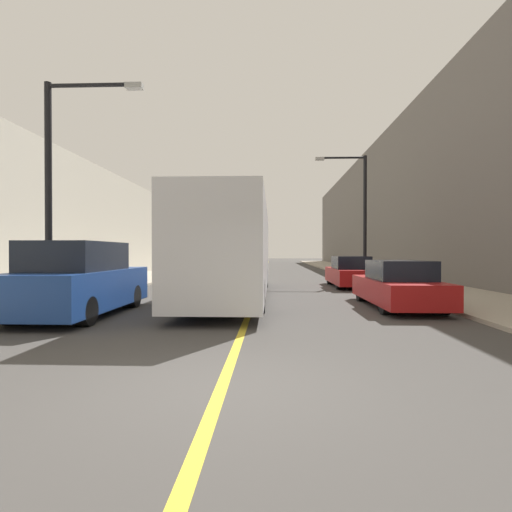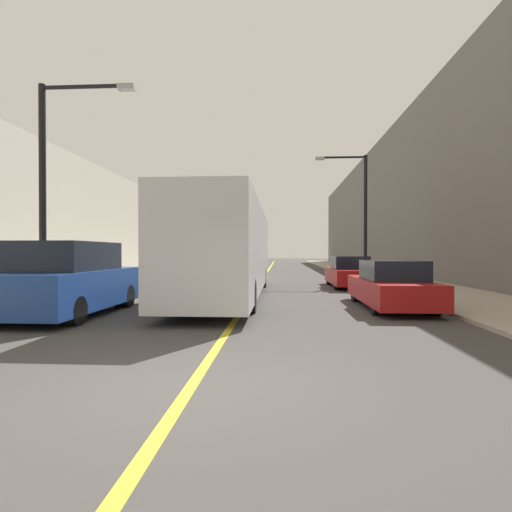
{
  "view_description": "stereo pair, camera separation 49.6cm",
  "coord_description": "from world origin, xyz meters",
  "px_view_note": "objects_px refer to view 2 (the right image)",
  "views": [
    {
      "loc": [
        0.63,
        -4.9,
        1.7
      ],
      "look_at": [
        -0.28,
        18.13,
        1.46
      ],
      "focal_mm": 28.0,
      "sensor_mm": 36.0,
      "label": 1
    },
    {
      "loc": [
        1.12,
        -4.88,
        1.7
      ],
      "look_at": [
        -0.28,
        18.13,
        1.46
      ],
      "focal_mm": 28.0,
      "sensor_mm": 36.0,
      "label": 2
    }
  ],
  "objects_px": {
    "parked_suv_left": "(72,281)",
    "street_lamp_left": "(52,176)",
    "car_right_mid": "(349,273)",
    "street_lamp_right": "(360,208)",
    "bus": "(230,250)",
    "pedestrian": "(13,273)",
    "car_right_near": "(391,286)"
  },
  "relations": [
    {
      "from": "parked_suv_left",
      "to": "street_lamp_left",
      "type": "bearing_deg",
      "value": 138.2
    },
    {
      "from": "car_right_mid",
      "to": "street_lamp_right",
      "type": "height_order",
      "value": "street_lamp_right"
    },
    {
      "from": "street_lamp_left",
      "to": "street_lamp_right",
      "type": "relative_size",
      "value": 0.93
    },
    {
      "from": "car_right_mid",
      "to": "parked_suv_left",
      "type": "bearing_deg",
      "value": -134.59
    },
    {
      "from": "bus",
      "to": "pedestrian",
      "type": "distance_m",
      "value": 7.38
    },
    {
      "from": "pedestrian",
      "to": "bus",
      "type": "bearing_deg",
      "value": 18.81
    },
    {
      "from": "bus",
      "to": "street_lamp_left",
      "type": "bearing_deg",
      "value": -142.99
    },
    {
      "from": "car_right_near",
      "to": "street_lamp_left",
      "type": "bearing_deg",
      "value": -175.04
    },
    {
      "from": "parked_suv_left",
      "to": "street_lamp_left",
      "type": "xyz_separation_m",
      "value": [
        -1.11,
        1.0,
        3.03
      ]
    },
    {
      "from": "street_lamp_right",
      "to": "pedestrian",
      "type": "relative_size",
      "value": 4.13
    },
    {
      "from": "car_right_mid",
      "to": "pedestrian",
      "type": "bearing_deg",
      "value": -150.86
    },
    {
      "from": "parked_suv_left",
      "to": "pedestrian",
      "type": "distance_m",
      "value": 3.95
    },
    {
      "from": "bus",
      "to": "car_right_near",
      "type": "distance_m",
      "value": 6.04
    },
    {
      "from": "car_right_mid",
      "to": "pedestrian",
      "type": "xyz_separation_m",
      "value": [
        -12.14,
        -6.77,
        0.32
      ]
    },
    {
      "from": "car_right_near",
      "to": "pedestrian",
      "type": "distance_m",
      "value": 12.2
    },
    {
      "from": "parked_suv_left",
      "to": "car_right_near",
      "type": "xyz_separation_m",
      "value": [
        8.96,
        1.87,
        -0.25
      ]
    },
    {
      "from": "car_right_near",
      "to": "car_right_mid",
      "type": "distance_m",
      "value": 7.17
    },
    {
      "from": "car_right_mid",
      "to": "street_lamp_right",
      "type": "distance_m",
      "value": 5.01
    },
    {
      "from": "street_lamp_right",
      "to": "car_right_near",
      "type": "bearing_deg",
      "value": -96.24
    },
    {
      "from": "bus",
      "to": "car_right_mid",
      "type": "relative_size",
      "value": 2.78
    },
    {
      "from": "car_right_near",
      "to": "bus",
      "type": "bearing_deg",
      "value": 152.22
    },
    {
      "from": "car_right_near",
      "to": "parked_suv_left",
      "type": "bearing_deg",
      "value": -168.21
    },
    {
      "from": "parked_suv_left",
      "to": "street_lamp_right",
      "type": "bearing_deg",
      "value": 50.79
    },
    {
      "from": "pedestrian",
      "to": "street_lamp_left",
      "type": "bearing_deg",
      "value": -31.14
    },
    {
      "from": "bus",
      "to": "street_lamp_right",
      "type": "relative_size",
      "value": 1.84
    },
    {
      "from": "bus",
      "to": "street_lamp_right",
      "type": "height_order",
      "value": "street_lamp_right"
    },
    {
      "from": "car_right_near",
      "to": "street_lamp_left",
      "type": "xyz_separation_m",
      "value": [
        -10.08,
        -0.87,
        3.28
      ]
    },
    {
      "from": "parked_suv_left",
      "to": "pedestrian",
      "type": "height_order",
      "value": "parked_suv_left"
    },
    {
      "from": "parked_suv_left",
      "to": "street_lamp_left",
      "type": "distance_m",
      "value": 3.38
    },
    {
      "from": "pedestrian",
      "to": "car_right_near",
      "type": "bearing_deg",
      "value": -1.89
    },
    {
      "from": "bus",
      "to": "parked_suv_left",
      "type": "xyz_separation_m",
      "value": [
        -3.71,
        -4.64,
        -0.88
      ]
    },
    {
      "from": "car_right_near",
      "to": "pedestrian",
      "type": "height_order",
      "value": "pedestrian"
    }
  ]
}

